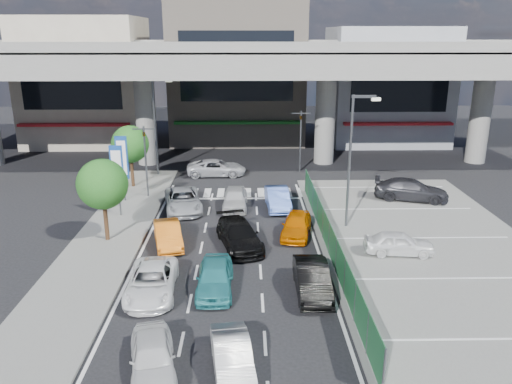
{
  "coord_description": "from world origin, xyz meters",
  "views": [
    {
      "loc": [
        0.94,
        -22.4,
        11.25
      ],
      "look_at": [
        1.49,
        5.98,
        2.27
      ],
      "focal_mm": 35.0,
      "sensor_mm": 36.0,
      "label": 1
    }
  ],
  "objects_px": {
    "traffic_light_right": "(301,126)",
    "street_lamp_right": "(353,151)",
    "traffic_cone": "(334,243)",
    "traffic_light_left": "(145,144)",
    "sedan_black_mid": "(239,235)",
    "signboard_near": "(117,171)",
    "crossing_wagon_silver": "(217,168)",
    "tree_far": "(130,144)",
    "hatch_black_mid_right": "(312,279)",
    "street_lamp_left": "(157,118)",
    "taxi_teal_mid": "(215,277)",
    "van_white_back_left": "(152,356)",
    "sedan_white_front_mid": "(235,198)",
    "taxi_orange_left": "(168,235)",
    "hatch_white_back_mid": "(232,357)",
    "sedan_white_mid_left": "(152,282)",
    "parked_sedan_white": "(399,243)",
    "taxi_orange_right": "(296,225)",
    "wagon_silver_front_left": "(183,200)",
    "signboard_far": "(122,160)",
    "tree_near": "(102,184)",
    "kei_truck_front_right": "(278,198)"
  },
  "relations": [
    {
      "from": "signboard_far",
      "to": "tree_near",
      "type": "bearing_deg",
      "value": -85.1
    },
    {
      "from": "traffic_cone",
      "to": "traffic_light_left",
      "type": "bearing_deg",
      "value": 141.61
    },
    {
      "from": "traffic_light_right",
      "to": "sedan_black_mid",
      "type": "distance_m",
      "value": 16.96
    },
    {
      "from": "taxi_orange_left",
      "to": "parked_sedan_white",
      "type": "relative_size",
      "value": 1.08
    },
    {
      "from": "signboard_near",
      "to": "street_lamp_left",
      "type": "bearing_deg",
      "value": 85.01
    },
    {
      "from": "hatch_white_back_mid",
      "to": "taxi_orange_left",
      "type": "bearing_deg",
      "value": 101.26
    },
    {
      "from": "signboard_near",
      "to": "traffic_light_left",
      "type": "bearing_deg",
      "value": 75.98
    },
    {
      "from": "street_lamp_right",
      "to": "street_lamp_left",
      "type": "xyz_separation_m",
      "value": [
        -13.5,
        12.0,
        0.0
      ]
    },
    {
      "from": "street_lamp_right",
      "to": "hatch_white_back_mid",
      "type": "xyz_separation_m",
      "value": [
        -6.77,
        -13.69,
        -4.16
      ]
    },
    {
      "from": "tree_far",
      "to": "crossing_wagon_silver",
      "type": "relative_size",
      "value": 0.99
    },
    {
      "from": "traffic_light_right",
      "to": "taxi_orange_right",
      "type": "bearing_deg",
      "value": -96.69
    },
    {
      "from": "street_lamp_left",
      "to": "signboard_near",
      "type": "xyz_separation_m",
      "value": [
        -0.87,
        -10.01,
        -1.71
      ]
    },
    {
      "from": "traffic_light_right",
      "to": "sedan_white_mid_left",
      "type": "bearing_deg",
      "value": -112.77
    },
    {
      "from": "street_lamp_left",
      "to": "hatch_white_back_mid",
      "type": "distance_m",
      "value": 26.88
    },
    {
      "from": "hatch_black_mid_right",
      "to": "parked_sedan_white",
      "type": "distance_m",
      "value": 6.53
    },
    {
      "from": "van_white_back_left",
      "to": "taxi_orange_left",
      "type": "height_order",
      "value": "taxi_orange_left"
    },
    {
      "from": "crossing_wagon_silver",
      "to": "sedan_white_mid_left",
      "type": "bearing_deg",
      "value": 174.06
    },
    {
      "from": "signboard_near",
      "to": "crossing_wagon_silver",
      "type": "bearing_deg",
      "value": 59.94
    },
    {
      "from": "street_lamp_left",
      "to": "van_white_back_left",
      "type": "relative_size",
      "value": 2.11
    },
    {
      "from": "signboard_near",
      "to": "hatch_white_back_mid",
      "type": "height_order",
      "value": "signboard_near"
    },
    {
      "from": "sedan_black_mid",
      "to": "van_white_back_left",
      "type": "bearing_deg",
      "value": -119.59
    },
    {
      "from": "signboard_near",
      "to": "parked_sedan_white",
      "type": "bearing_deg",
      "value": -20.69
    },
    {
      "from": "street_lamp_left",
      "to": "sedan_white_mid_left",
      "type": "relative_size",
      "value": 1.75
    },
    {
      "from": "taxi_orange_right",
      "to": "crossing_wagon_silver",
      "type": "bearing_deg",
      "value": 124.29
    },
    {
      "from": "traffic_light_right",
      "to": "hatch_black_mid_right",
      "type": "relative_size",
      "value": 1.24
    },
    {
      "from": "van_white_back_left",
      "to": "sedan_white_front_mid",
      "type": "bearing_deg",
      "value": 69.66
    },
    {
      "from": "parked_sedan_white",
      "to": "signboard_near",
      "type": "bearing_deg",
      "value": 74.92
    },
    {
      "from": "traffic_light_right",
      "to": "signboard_near",
      "type": "bearing_deg",
      "value": -139.09
    },
    {
      "from": "sedan_white_mid_left",
      "to": "taxi_orange_left",
      "type": "relative_size",
      "value": 1.16
    },
    {
      "from": "signboard_near",
      "to": "van_white_back_left",
      "type": "height_order",
      "value": "signboard_near"
    },
    {
      "from": "taxi_orange_left",
      "to": "parked_sedan_white",
      "type": "height_order",
      "value": "parked_sedan_white"
    },
    {
      "from": "traffic_light_right",
      "to": "street_lamp_right",
      "type": "xyz_separation_m",
      "value": [
        1.67,
        -13.0,
        0.83
      ]
    },
    {
      "from": "crossing_wagon_silver",
      "to": "traffic_cone",
      "type": "bearing_deg",
      "value": -155.19
    },
    {
      "from": "van_white_back_left",
      "to": "hatch_black_mid_right",
      "type": "xyz_separation_m",
      "value": [
        6.23,
        5.47,
        0.04
      ]
    },
    {
      "from": "traffic_light_right",
      "to": "hatch_white_back_mid",
      "type": "bearing_deg",
      "value": -100.81
    },
    {
      "from": "traffic_light_left",
      "to": "street_lamp_left",
      "type": "bearing_deg",
      "value": 91.2
    },
    {
      "from": "traffic_light_right",
      "to": "hatch_white_back_mid",
      "type": "relative_size",
      "value": 1.41
    },
    {
      "from": "traffic_light_right",
      "to": "taxi_orange_left",
      "type": "relative_size",
      "value": 1.32
    },
    {
      "from": "taxi_orange_left",
      "to": "traffic_cone",
      "type": "bearing_deg",
      "value": -18.46
    },
    {
      "from": "hatch_white_back_mid",
      "to": "kei_truck_front_right",
      "type": "height_order",
      "value": "kei_truck_front_right"
    },
    {
      "from": "tree_far",
      "to": "hatch_black_mid_right",
      "type": "relative_size",
      "value": 1.15
    },
    {
      "from": "taxi_teal_mid",
      "to": "wagon_silver_front_left",
      "type": "distance_m",
      "value": 11.43
    },
    {
      "from": "traffic_light_left",
      "to": "street_lamp_left",
      "type": "xyz_separation_m",
      "value": [
        -0.13,
        6.0,
        0.83
      ]
    },
    {
      "from": "signboard_near",
      "to": "traffic_cone",
      "type": "xyz_separation_m",
      "value": [
        12.87,
        -5.4,
        -2.64
      ]
    },
    {
      "from": "traffic_light_right",
      "to": "tree_far",
      "type": "bearing_deg",
      "value": -161.31
    },
    {
      "from": "taxi_orange_right",
      "to": "signboard_far",
      "type": "bearing_deg",
      "value": 162.84
    },
    {
      "from": "van_white_back_left",
      "to": "sedan_white_mid_left",
      "type": "height_order",
      "value": "van_white_back_left"
    },
    {
      "from": "street_lamp_left",
      "to": "parked_sedan_white",
      "type": "xyz_separation_m",
      "value": [
        15.33,
        -16.12,
        -4.09
      ]
    },
    {
      "from": "traffic_light_left",
      "to": "signboard_near",
      "type": "distance_m",
      "value": 4.22
    },
    {
      "from": "taxi_teal_mid",
      "to": "traffic_cone",
      "type": "height_order",
      "value": "taxi_teal_mid"
    }
  ]
}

